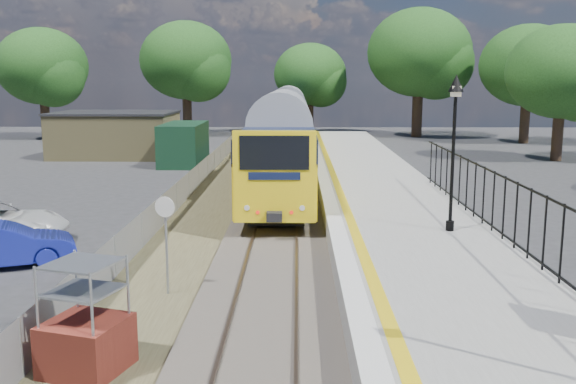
{
  "coord_description": "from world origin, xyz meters",
  "views": [
    {
      "loc": [
        0.73,
        -12.73,
        5.36
      ],
      "look_at": [
        0.46,
        6.34,
        2.0
      ],
      "focal_mm": 40.0,
      "sensor_mm": 36.0,
      "label": 1
    }
  ],
  "objects_px": {
    "victorian_lamp_north": "(455,116)",
    "train": "(286,127)",
    "brick_plinth": "(85,320)",
    "speed_sign": "(166,230)",
    "car_blue": "(3,245)"
  },
  "relations": [
    {
      "from": "victorian_lamp_north",
      "to": "train",
      "type": "relative_size",
      "value": 0.11
    },
    {
      "from": "victorian_lamp_north",
      "to": "train",
      "type": "bearing_deg",
      "value": 103.45
    },
    {
      "from": "brick_plinth",
      "to": "speed_sign",
      "type": "bearing_deg",
      "value": 81.67
    },
    {
      "from": "brick_plinth",
      "to": "train",
      "type": "bearing_deg",
      "value": 84.02
    },
    {
      "from": "victorian_lamp_north",
      "to": "car_blue",
      "type": "relative_size",
      "value": 1.17
    },
    {
      "from": "victorian_lamp_north",
      "to": "train",
      "type": "height_order",
      "value": "victorian_lamp_north"
    },
    {
      "from": "train",
      "to": "car_blue",
      "type": "relative_size",
      "value": 10.35
    },
    {
      "from": "train",
      "to": "victorian_lamp_north",
      "type": "bearing_deg",
      "value": -76.55
    },
    {
      "from": "victorian_lamp_north",
      "to": "speed_sign",
      "type": "xyz_separation_m",
      "value": [
        -7.8,
        -3.41,
        -2.59
      ]
    },
    {
      "from": "speed_sign",
      "to": "victorian_lamp_north",
      "type": "bearing_deg",
      "value": 36.96
    },
    {
      "from": "speed_sign",
      "to": "car_blue",
      "type": "distance_m",
      "value": 5.88
    },
    {
      "from": "train",
      "to": "car_blue",
      "type": "height_order",
      "value": "train"
    },
    {
      "from": "train",
      "to": "speed_sign",
      "type": "relative_size",
      "value": 16.04
    },
    {
      "from": "brick_plinth",
      "to": "car_blue",
      "type": "bearing_deg",
      "value": 124.31
    },
    {
      "from": "car_blue",
      "to": "speed_sign",
      "type": "bearing_deg",
      "value": -138.39
    }
  ]
}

